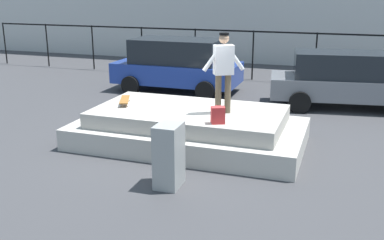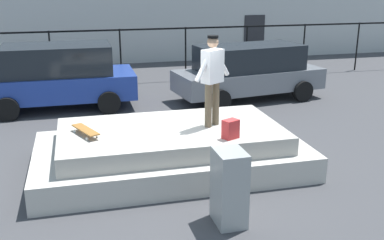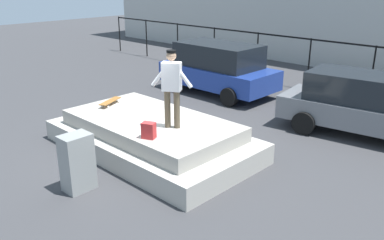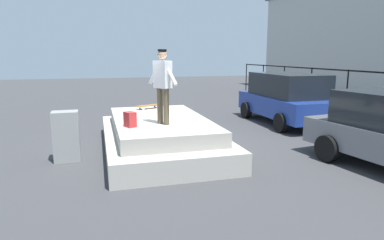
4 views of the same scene
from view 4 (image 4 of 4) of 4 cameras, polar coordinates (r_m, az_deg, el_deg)
ground_plane at (r=9.44m, az=-5.15°, el=-4.52°), size 60.00×60.00×0.00m
concrete_ledge at (r=9.17m, az=-5.39°, el=-2.50°), size 5.30×2.90×0.85m
skateboarder at (r=8.13m, az=-4.96°, el=6.51°), size 0.86×0.58×1.79m
skateboard at (r=10.65m, az=-7.24°, el=2.42°), size 0.51×0.84×0.12m
backpack at (r=8.01m, az=-10.40°, el=0.10°), size 0.34×0.30×0.36m
car_blue_hatchback_near at (r=13.03m, az=15.71°, el=3.72°), size 4.35×2.25×1.84m
utility_box at (r=8.61m, az=-20.43°, el=-2.58°), size 0.45×0.61×1.20m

